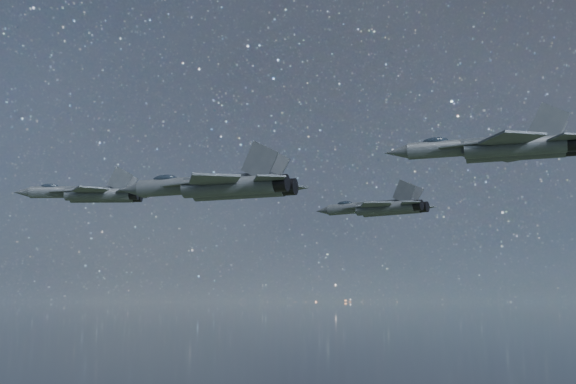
% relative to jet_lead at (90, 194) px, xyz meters
% --- Properties ---
extents(jet_lead, '(16.21, 10.93, 4.09)m').
position_rel_jet_lead_xyz_m(jet_lead, '(0.00, 0.00, 0.00)').
color(jet_lead, '#32393F').
extents(jet_left, '(18.04, 12.25, 4.53)m').
position_rel_jet_lead_xyz_m(jet_left, '(30.53, 24.57, 0.21)').
color(jet_left, '#32393F').
extents(jet_right, '(17.73, 12.60, 4.51)m').
position_rel_jet_lead_xyz_m(jet_right, '(24.03, -15.27, -2.90)').
color(jet_right, '#32393F').
extents(jet_slot, '(19.54, 13.97, 5.00)m').
position_rel_jet_lead_xyz_m(jet_slot, '(47.17, 0.31, 2.28)').
color(jet_slot, '#32393F').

